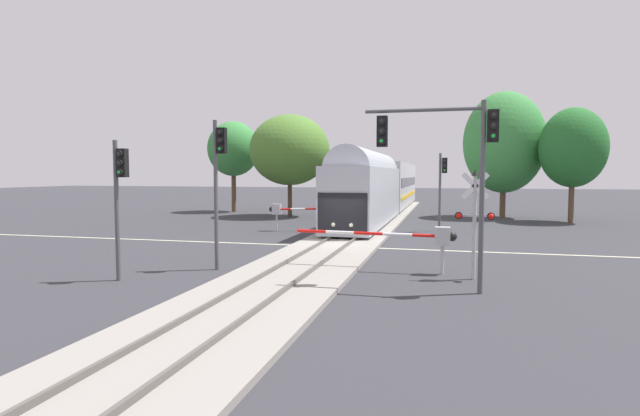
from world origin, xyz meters
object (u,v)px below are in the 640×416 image
Objects in this scene: commuter_train at (384,185)px; maple_right_background at (573,148)px; traffic_signal_far_side at (442,179)px; oak_behind_train at (290,150)px; traffic_signal_near_left at (119,187)px; traffic_signal_near_right at (450,149)px; traffic_signal_median at (218,170)px; pine_left_background at (233,149)px; oak_far_right at (504,143)px; crossing_signal_mast at (475,213)px; crossing_gate_far at (285,210)px; crossing_gate_near at (423,237)px.

commuter_train is 15.62m from maple_right_background.
oak_behind_train is (-13.10, 8.42, 2.42)m from traffic_signal_far_side.
traffic_signal_near_right reaches higher than traffic_signal_near_left.
traffic_signal_median is 30.59m from pine_left_background.
oak_far_right is at bearing -1.09° from pine_left_background.
traffic_signal_near_right reaches higher than traffic_signal_median.
maple_right_background reaches higher than traffic_signal_median.
traffic_signal_far_side is 0.57× the size of pine_left_background.
traffic_signal_median is 0.66× the size of pine_left_background.
pine_left_background is (-20.54, 29.75, 1.67)m from traffic_signal_near_right.
traffic_signal_median is at bearing -176.75° from crossing_signal_mast.
pine_left_background is at bearing 124.54° from crossing_gate_far.
traffic_signal_near_right is at bearing -99.07° from oak_far_right.
traffic_signal_near_left is at bearing -164.94° from crossing_signal_mast.
crossing_signal_mast is at bearing -20.68° from crossing_gate_near.
traffic_signal_near_left is 0.56× the size of maple_right_background.
traffic_signal_median is 30.45m from maple_right_background.
oak_far_right is (5.01, 11.96, 3.02)m from traffic_signal_far_side.
commuter_train is 6.79× the size of traffic_signal_near_right.
traffic_signal_median is at bearing -78.93° from oak_behind_train.
pine_left_background reaches higher than crossing_signal_mast.
pine_left_background is (-11.82, 28.12, 2.30)m from traffic_signal_median.
pine_left_background is (-21.46, 27.57, 3.82)m from crossing_signal_mast.
crossing_gate_near is 27.45m from oak_far_right.
traffic_signal_far_side is at bearing 61.86° from traffic_signal_median.
oak_far_right is at bearing 11.04° from oak_behind_train.
crossing_gate_near is (4.64, -26.57, -1.39)m from commuter_train.
maple_right_background is at bearing -12.80° from commuter_train.
traffic_signal_near_right is (10.38, -14.99, 3.16)m from crossing_gate_far.
crossing_signal_mast is at bearing -48.59° from crossing_gate_far.
traffic_signal_near_right is at bearing -79.29° from commuter_train.
crossing_gate_near is 25.74m from maple_right_background.
crossing_signal_mast reaches higher than crossing_gate_far.
traffic_signal_median reaches higher than crossing_gate_near.
traffic_signal_near_left reaches higher than crossing_gate_near.
crossing_gate_far is (-11.29, 12.80, -1.01)m from crossing_signal_mast.
oak_behind_train is (-7.87, -3.71, 3.08)m from commuter_train.
traffic_signal_near_left is at bearing -92.99° from crossing_gate_far.
crossing_gate_near is 33.62m from pine_left_background.
traffic_signal_median is 8.90m from traffic_signal_near_right.
commuter_train is 4.64× the size of maple_right_background.
crossing_gate_near is at bearing 9.05° from traffic_signal_median.
pine_left_background is at bearing 127.89° from crossing_signal_mast.
crossing_gate_near is 1.21× the size of traffic_signal_far_side.
traffic_signal_near_right is 0.68× the size of pine_left_background.
maple_right_background is (18.10, 24.42, 1.87)m from traffic_signal_median.
crossing_signal_mast is 25.55m from maple_right_background.
maple_right_background reaches higher than commuter_train.
traffic_signal_far_side is 15.76m from oak_behind_train.
oak_far_right is at bearing 62.37° from traffic_signal_near_left.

